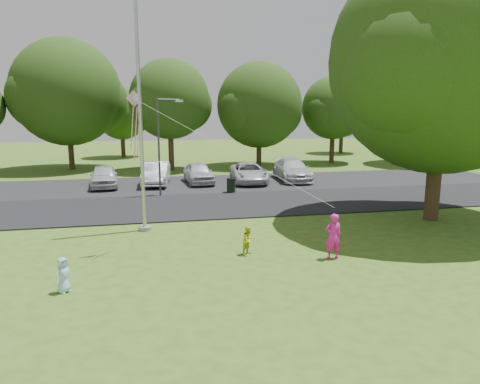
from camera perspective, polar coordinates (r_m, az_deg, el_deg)
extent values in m
plane|color=#385C18|center=(13.14, 2.87, -10.09)|extent=(120.00, 120.00, 0.00)
cube|color=black|center=(21.62, -3.12, -1.71)|extent=(60.00, 6.00, 0.06)
cube|color=black|center=(27.95, -5.12, 1.09)|extent=(42.00, 7.00, 0.06)
cylinder|color=#B7BABF|center=(16.89, -13.25, 11.56)|extent=(0.14, 0.14, 10.00)
cylinder|color=gray|center=(17.50, -12.56, -4.75)|extent=(0.50, 0.50, 0.16)
cylinder|color=#3F3F44|center=(23.90, -10.77, 5.83)|extent=(0.11, 0.11, 5.44)
cylinder|color=#3F3F44|center=(24.07, -9.55, 12.07)|extent=(1.22, 0.52, 0.08)
cube|color=silver|center=(24.32, -8.14, 11.94)|extent=(0.45, 0.33, 0.13)
cylinder|color=black|center=(24.74, -1.19, 0.77)|extent=(0.51, 0.51, 0.82)
cylinder|color=black|center=(24.67, -1.20, 1.76)|extent=(0.54, 0.54, 0.05)
cylinder|color=#332316|center=(20.25, 24.41, 1.41)|extent=(0.62, 0.62, 3.47)
sphere|color=#1C360E|center=(20.15, 25.54, 15.62)|extent=(9.37, 9.37, 9.37)
sphere|color=#1C360E|center=(22.12, 28.38, 13.02)|extent=(6.09, 6.09, 6.09)
sphere|color=#1C360E|center=(18.08, 22.81, 15.01)|extent=(5.62, 5.62, 5.62)
sphere|color=#1C360E|center=(17.97, 21.29, 14.46)|extent=(4.87, 4.87, 4.87)
cylinder|color=#332316|center=(37.81, -21.61, 5.27)|extent=(0.44, 0.44, 3.19)
sphere|color=#1C360E|center=(37.71, -22.10, 12.20)|extent=(8.50, 8.50, 8.50)
sphere|color=#1C360E|center=(38.26, -18.93, 11.41)|extent=(5.53, 5.53, 5.53)
sphere|color=#1C360E|center=(36.99, -24.98, 11.37)|extent=(5.10, 5.10, 5.10)
cylinder|color=#332316|center=(34.95, -9.17, 5.70)|extent=(0.44, 0.44, 3.43)
sphere|color=#1C360E|center=(34.84, -9.37, 12.11)|extent=(6.27, 6.27, 6.27)
sphere|color=#1C360E|center=(35.54, -7.07, 11.38)|extent=(4.07, 4.07, 4.07)
sphere|color=#1C360E|center=(34.02, -11.45, 11.55)|extent=(3.76, 3.76, 3.76)
cylinder|color=#332316|center=(37.35, 2.54, 5.54)|extent=(0.44, 0.44, 2.66)
sphere|color=#1C360E|center=(37.20, 2.59, 11.49)|extent=(7.27, 7.27, 7.27)
sphere|color=#1C360E|center=(38.33, 4.72, 10.62)|extent=(4.72, 4.72, 4.72)
sphere|color=#1C360E|center=(35.98, 0.67, 10.95)|extent=(4.36, 4.36, 4.36)
cylinder|color=#332316|center=(40.33, 12.16, 5.95)|extent=(0.44, 0.44, 3.02)
sphere|color=#1C360E|center=(40.20, 12.36, 10.91)|extent=(5.67, 5.67, 5.67)
sphere|color=#1C360E|center=(41.25, 13.65, 10.26)|extent=(3.68, 3.68, 3.68)
sphere|color=#1C360E|center=(39.10, 11.22, 10.55)|extent=(3.40, 3.40, 3.40)
cylinder|color=#332316|center=(42.44, 24.64, 5.72)|extent=(0.44, 0.44, 3.42)
sphere|color=#1C360E|center=(42.38, 25.15, 12.16)|extent=(8.77, 8.77, 8.77)
sphere|color=#1C360E|center=(44.24, 26.48, 11.10)|extent=(5.70, 5.70, 5.70)
sphere|color=#1C360E|center=(40.45, 24.00, 11.75)|extent=(5.26, 5.26, 5.26)
cylinder|color=#332316|center=(46.10, -15.33, 6.11)|extent=(0.44, 0.44, 2.60)
sphere|color=#1C360E|center=(45.98, -15.53, 9.98)|extent=(5.20, 5.20, 5.20)
sphere|color=#1C360E|center=(46.44, -14.00, 9.58)|extent=(3.38, 3.38, 3.38)
sphere|color=#1C360E|center=(45.41, -16.89, 9.58)|extent=(3.12, 3.12, 3.12)
cylinder|color=#332316|center=(50.17, 13.32, 6.54)|extent=(0.44, 0.44, 2.60)
sphere|color=#1C360E|center=(50.06, 13.47, 10.10)|extent=(5.20, 5.20, 5.20)
sphere|color=#1C360E|center=(51.04, 14.41, 9.63)|extent=(3.38, 3.38, 3.38)
sphere|color=#1C360E|center=(49.04, 12.67, 9.83)|extent=(3.12, 3.12, 3.12)
imported|color=silver|center=(27.72, -17.69, 2.03)|extent=(1.94, 4.09, 1.35)
imported|color=#B2B7BF|center=(27.84, -11.11, 2.46)|extent=(1.97, 4.51, 1.44)
imported|color=silver|center=(27.99, -5.57, 2.57)|extent=(1.91, 4.09, 1.36)
imported|color=silver|center=(28.16, 1.15, 2.58)|extent=(2.48, 4.75, 1.28)
imported|color=silver|center=(29.27, 6.96, 2.95)|extent=(2.36, 5.01, 1.41)
imported|color=#E71EA5|center=(14.03, 12.31, -5.78)|extent=(0.55, 0.37, 1.48)
imported|color=#C9D121|center=(14.18, 1.14, -6.45)|extent=(0.59, 0.57, 0.96)
imported|color=#A6D8FF|center=(12.22, -22.50, -10.19)|extent=(0.54, 0.54, 0.95)
cube|color=pink|center=(14.35, -13.96, 12.00)|extent=(0.49, 0.22, 0.51)
cube|color=#8CC6E5|center=(14.31, -13.76, 12.09)|extent=(0.24, 0.11, 0.25)
cylinder|color=white|center=(13.60, -0.86, 5.26)|extent=(6.08, 2.07, 3.39)
cylinder|color=pink|center=(14.35, -14.19, 8.24)|extent=(0.17, 0.22, 1.36)
cylinder|color=pink|center=(14.40, -13.36, 7.85)|extent=(0.19, 0.36, 1.56)
cylinder|color=pink|center=(14.28, -13.76, 7.38)|extent=(0.21, 0.53, 1.74)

